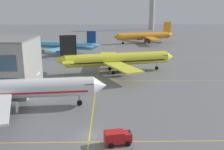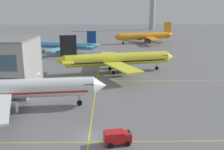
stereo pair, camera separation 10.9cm
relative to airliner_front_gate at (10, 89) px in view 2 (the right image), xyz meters
The scene contains 8 objects.
ground_plane 21.24m from the airliner_front_gate, 35.58° to the right, with size 600.00×600.00×0.00m, color slate.
airliner_front_gate is the anchor object (origin of this frame).
airliner_second_row 38.34m from the airliner_front_gate, 53.45° to the left, with size 39.40×33.46×12.33m.
airliner_third_row 67.71m from the airliner_front_gate, 89.31° to the left, with size 32.79×28.05×10.47m.
airliner_far_left_stand 111.47m from the airliner_front_gate, 67.54° to the left, with size 38.39×32.79×12.19m.
taxiway_markings 26.81m from the airliner_front_gate, 50.24° to the left, with size 137.67×113.77×0.01m.
service_truck_red_van 26.20m from the airliner_front_gate, 34.55° to the right, with size 4.36×2.71×2.10m.
control_tower 214.03m from the airliner_front_gate, 72.62° to the left, with size 8.82×8.82×44.72m.
Camera 2 is at (3.00, -37.67, 20.08)m, focal length 40.88 mm.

